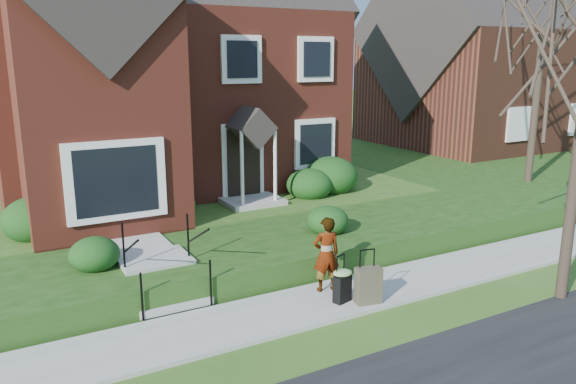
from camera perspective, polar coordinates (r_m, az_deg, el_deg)
ground at (r=11.06m, az=3.03°, el=-11.40°), size 120.00×120.00×0.00m
sidewalk at (r=11.04m, az=3.04°, el=-11.21°), size 60.00×1.60×0.08m
terrace at (r=21.95m, az=-3.25°, el=2.05°), size 44.00×20.00×0.60m
walkway at (r=14.35m, az=-16.41°, el=-3.34°), size 1.20×6.00×0.06m
main_house at (r=18.81m, az=-13.66°, el=15.00°), size 10.40×10.20×9.40m
neighbour_house at (r=28.92m, az=19.11°, el=13.98°), size 9.40×8.00×9.20m
front_steps at (r=11.49m, az=-12.74°, el=-8.16°), size 1.40×2.02×1.50m
foundation_shrubs at (r=15.26m, az=-4.60°, el=0.06°), size 10.05×4.85×1.22m
woman at (r=11.24m, az=3.90°, el=-6.32°), size 0.62×0.47×1.53m
suitcase_black at (r=10.90m, az=5.55°, el=-9.28°), size 0.46×0.41×0.94m
suitcase_olive at (r=10.92m, az=8.14°, el=-9.37°), size 0.53×0.36×1.06m
tree_gap at (r=20.21m, az=24.65°, el=16.25°), size 5.44×5.44×7.77m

